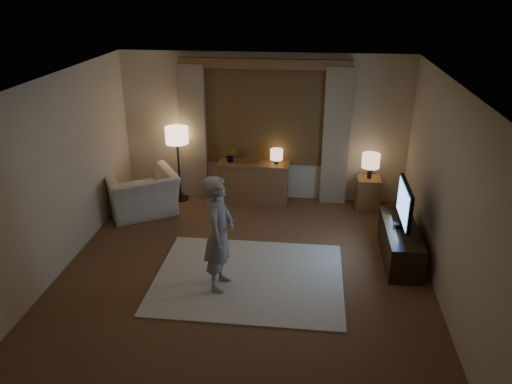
# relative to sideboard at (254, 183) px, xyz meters

# --- Properties ---
(room) EXTENTS (5.04, 5.54, 2.64)m
(room) POSITION_rel_sideboard_xyz_m (0.16, -2.00, 0.98)
(room) COLOR brown
(room) RESTS_ON ground
(rug) EXTENTS (2.50, 2.00, 0.02)m
(rug) POSITION_rel_sideboard_xyz_m (0.24, -2.52, -0.34)
(rug) COLOR beige
(rug) RESTS_ON floor
(sideboard) EXTENTS (1.20, 0.40, 0.70)m
(sideboard) POSITION_rel_sideboard_xyz_m (0.00, 0.00, 0.00)
(sideboard) COLOR brown
(sideboard) RESTS_ON floor
(picture_frame) EXTENTS (0.16, 0.02, 0.20)m
(picture_frame) POSITION_rel_sideboard_xyz_m (0.00, 0.00, 0.45)
(picture_frame) COLOR brown
(picture_frame) RESTS_ON sideboard
(plant) EXTENTS (0.17, 0.13, 0.30)m
(plant) POSITION_rel_sideboard_xyz_m (-0.40, 0.00, 0.50)
(plant) COLOR #999999
(plant) RESTS_ON sideboard
(table_lamp_sideboard) EXTENTS (0.22, 0.22, 0.30)m
(table_lamp_sideboard) POSITION_rel_sideboard_xyz_m (0.40, 0.00, 0.55)
(table_lamp_sideboard) COLOR black
(table_lamp_sideboard) RESTS_ON sideboard
(floor_lamp) EXTENTS (0.40, 0.40, 1.36)m
(floor_lamp) POSITION_rel_sideboard_xyz_m (-1.34, -0.06, 0.79)
(floor_lamp) COLOR black
(floor_lamp) RESTS_ON floor
(armchair) EXTENTS (1.47, 1.43, 0.73)m
(armchair) POSITION_rel_sideboard_xyz_m (-1.83, -0.71, 0.01)
(armchair) COLOR beige
(armchair) RESTS_ON floor
(side_table) EXTENTS (0.40, 0.40, 0.56)m
(side_table) POSITION_rel_sideboard_xyz_m (2.00, -0.05, -0.07)
(side_table) COLOR brown
(side_table) RESTS_ON floor
(table_lamp_side) EXTENTS (0.30, 0.30, 0.44)m
(table_lamp_side) POSITION_rel_sideboard_xyz_m (2.00, -0.05, 0.52)
(table_lamp_side) COLOR black
(table_lamp_side) RESTS_ON side_table
(tv_stand) EXTENTS (0.45, 1.40, 0.50)m
(tv_stand) POSITION_rel_sideboard_xyz_m (2.31, -1.75, -0.10)
(tv_stand) COLOR black
(tv_stand) RESTS_ON floor
(tv) EXTENTS (0.22, 0.90, 0.65)m
(tv) POSITION_rel_sideboard_xyz_m (2.30, -1.75, 0.51)
(tv) COLOR black
(tv) RESTS_ON tv_stand
(person) EXTENTS (0.41, 0.59, 1.53)m
(person) POSITION_rel_sideboard_xyz_m (-0.11, -2.75, 0.44)
(person) COLOR gray
(person) RESTS_ON rug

